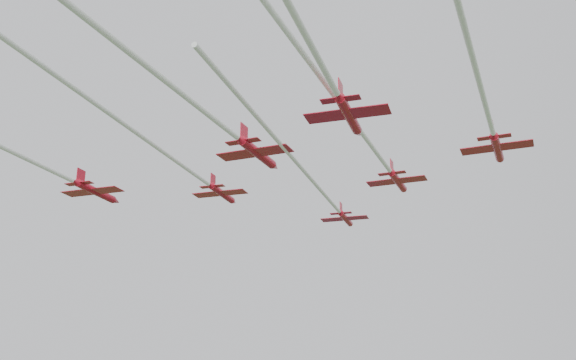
# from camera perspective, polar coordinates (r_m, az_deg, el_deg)

# --- Properties ---
(jet_lead) EXTENTS (17.39, 67.98, 2.51)m
(jet_lead) POSITION_cam_1_polar(r_m,az_deg,el_deg) (97.24, 2.70, -0.64)
(jet_lead) COLOR red
(jet_row2_left) EXTENTS (17.45, 66.37, 2.58)m
(jet_row2_left) POSITION_cam_1_polar(r_m,az_deg,el_deg) (86.64, -10.69, 2.25)
(jet_row2_left) COLOR red
(jet_row2_right) EXTENTS (21.14, 63.08, 2.68)m
(jet_row2_right) POSITION_cam_1_polar(r_m,az_deg,el_deg) (83.31, 7.22, 3.32)
(jet_row2_right) COLOR red
(jet_row3_left) EXTENTS (13.86, 44.98, 2.78)m
(jet_row3_left) POSITION_cam_1_polar(r_m,az_deg,el_deg) (92.58, -19.92, 0.62)
(jet_row3_left) COLOR red
(jet_row3_mid) EXTENTS (19.01, 53.33, 2.97)m
(jet_row3_mid) POSITION_cam_1_polar(r_m,az_deg,el_deg) (73.74, -6.67, 5.48)
(jet_row3_mid) COLOR red
(jet_row3_right) EXTENTS (21.42, 61.90, 2.57)m
(jet_row3_right) POSITION_cam_1_polar(r_m,az_deg,el_deg) (67.46, 16.83, 7.62)
(jet_row3_right) COLOR red
(jet_row4_right) EXTENTS (16.63, 62.65, 2.64)m
(jet_row4_right) POSITION_cam_1_polar(r_m,az_deg,el_deg) (52.83, 1.53, 12.85)
(jet_row4_right) COLOR red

